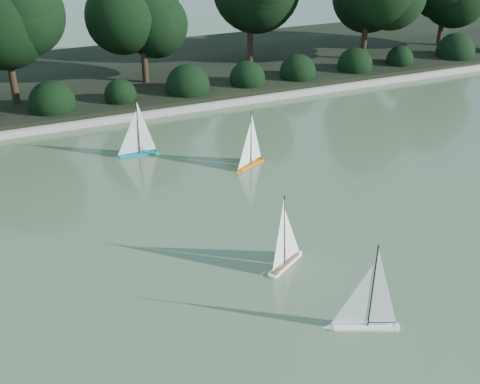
{
  "coord_description": "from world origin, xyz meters",
  "views": [
    {
      "loc": [
        -3.89,
        -6.97,
        5.87
      ],
      "look_at": [
        0.25,
        2.32,
        0.7
      ],
      "focal_mm": 45.0,
      "sensor_mm": 36.0,
      "label": 1
    }
  ],
  "objects_px": {
    "sailboat_white_b": "(288,252)",
    "sailboat_teal": "(134,147)",
    "sailboat_orange": "(248,158)",
    "sailboat_white_a": "(360,314)"
  },
  "relations": [
    {
      "from": "sailboat_white_b",
      "to": "sailboat_teal",
      "type": "xyz_separation_m",
      "value": [
        -1.2,
        5.69,
        0.02
      ]
    },
    {
      "from": "sailboat_teal",
      "to": "sailboat_orange",
      "type": "bearing_deg",
      "value": -37.23
    },
    {
      "from": "sailboat_orange",
      "to": "sailboat_teal",
      "type": "height_order",
      "value": "sailboat_teal"
    },
    {
      "from": "sailboat_orange",
      "to": "sailboat_teal",
      "type": "bearing_deg",
      "value": 142.77
    },
    {
      "from": "sailboat_white_a",
      "to": "sailboat_orange",
      "type": "relative_size",
      "value": 1.11
    },
    {
      "from": "sailboat_white_a",
      "to": "sailboat_orange",
      "type": "height_order",
      "value": "sailboat_white_a"
    },
    {
      "from": "sailboat_white_a",
      "to": "sailboat_teal",
      "type": "relative_size",
      "value": 1.03
    },
    {
      "from": "sailboat_teal",
      "to": "sailboat_white_b",
      "type": "bearing_deg",
      "value": -78.1
    },
    {
      "from": "sailboat_white_a",
      "to": "sailboat_white_b",
      "type": "distance_m",
      "value": 1.97
    },
    {
      "from": "sailboat_white_b",
      "to": "sailboat_orange",
      "type": "distance_m",
      "value": 4.11
    }
  ]
}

